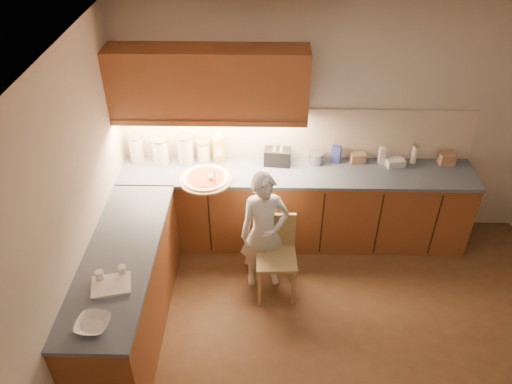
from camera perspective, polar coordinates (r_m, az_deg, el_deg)
room at (r=3.54m, az=12.68°, el=-2.71°), size 4.54×4.50×2.62m
l_counter at (r=5.21m, az=-1.35°, el=-4.48°), size 3.77×2.62×0.92m
backsplash at (r=5.39m, az=4.72°, el=6.67°), size 3.75×0.02×0.58m
upper_cabinets at (r=4.98m, az=-5.46°, el=12.27°), size 1.95×0.36×0.73m
pizza_on_board at (r=5.14m, az=-5.76°, el=1.52°), size 0.54×0.54×0.22m
child at (r=4.89m, az=0.95°, el=-4.59°), size 0.53×0.39×1.32m
wooden_chair at (r=4.92m, az=2.28°, el=-6.67°), size 0.41×0.41×0.87m
mixing_bowl at (r=3.91m, az=-18.17°, el=-14.19°), size 0.26×0.26×0.06m
canister_a at (r=5.52m, az=-13.53°, el=4.83°), size 0.15×0.15×0.30m
canister_b at (r=5.43m, az=-10.86°, el=4.64°), size 0.17×0.17×0.30m
canister_c at (r=5.39m, az=-8.10°, el=4.89°), size 0.17×0.17×0.33m
canister_d at (r=5.42m, az=-6.01°, el=4.73°), size 0.15×0.15×0.24m
oil_jug at (r=5.37m, az=-4.30°, el=4.94°), size 0.14×0.12×0.34m
toaster at (r=5.35m, az=2.47°, el=4.05°), size 0.30×0.19×0.19m
steel_pot at (r=5.42m, az=6.84°, el=3.91°), size 0.17×0.17×0.13m
blue_box at (r=5.46m, az=9.16°, el=4.31°), size 0.11×0.10×0.19m
card_box_a at (r=5.50m, az=11.54°, el=3.85°), size 0.16×0.13×0.11m
white_bottle at (r=5.52m, az=14.20°, el=4.05°), size 0.06×0.06×0.19m
flat_pack at (r=5.55m, az=15.59°, el=3.30°), size 0.21×0.17×0.08m
tall_jar at (r=5.62m, az=17.66°, el=4.19°), size 0.07×0.07×0.22m
card_box_b at (r=5.75m, az=20.96°, el=3.61°), size 0.17×0.14×0.13m
dough_cloth at (r=4.16m, az=-16.24°, el=-10.18°), size 0.35×0.30×0.02m
spice_jar_a at (r=4.21m, az=-17.43°, el=-9.13°), size 0.08×0.08×0.09m
spice_jar_b at (r=4.22m, az=-15.03°, el=-8.61°), size 0.07×0.07×0.08m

